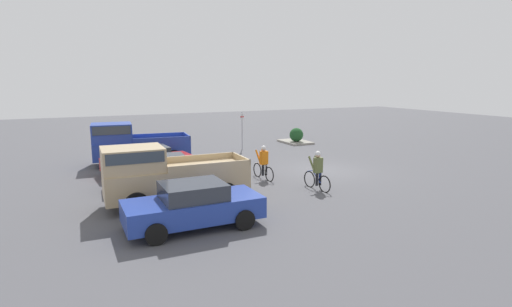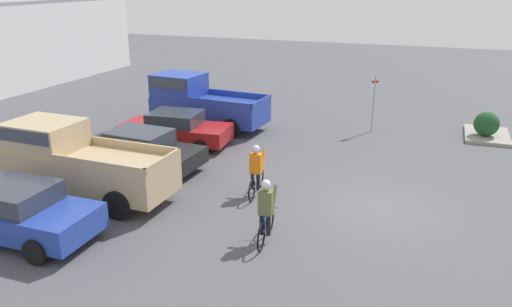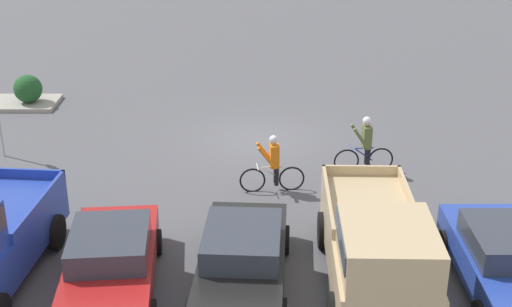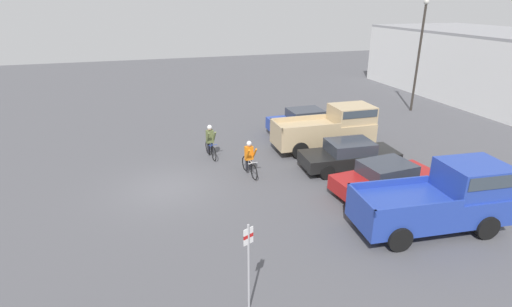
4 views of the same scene
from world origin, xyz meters
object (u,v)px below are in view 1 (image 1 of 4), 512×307
object	(u,v)px
pickup_truck_1	(132,143)
cyclist_1	(317,170)
pickup_truck_0	(165,174)
shrub	(296,135)
cyclist_0	(263,163)
fire_lane_sign	(242,127)
sedan_2	(148,160)
sedan_1	(162,171)
sedan_0	(193,205)

from	to	relation	value
pickup_truck_1	cyclist_1	xyz separation A→B (m)	(-9.12, -6.48, -0.35)
pickup_truck_0	shrub	xyz separation A→B (m)	(10.93, -12.36, -0.53)
cyclist_0	fire_lane_sign	world-z (taller)	fire_lane_sign
fire_lane_sign	sedan_2	bearing A→B (deg)	123.06
pickup_truck_0	sedan_1	xyz separation A→B (m)	(2.79, -0.44, -0.49)
sedan_0	sedan_2	xyz separation A→B (m)	(8.40, -0.06, -0.06)
shrub	sedan_1	bearing A→B (deg)	124.33
sedan_1	pickup_truck_1	size ratio (longest dim) A/B	0.86
pickup_truck_1	shrub	xyz separation A→B (m)	(2.49, -12.37, -0.54)
cyclist_1	shrub	distance (m)	13.02
sedan_2	cyclist_0	distance (m)	6.02
shrub	sedan_2	bearing A→B (deg)	113.93
sedan_0	shrub	size ratio (longest dim) A/B	4.23
cyclist_0	fire_lane_sign	xyz separation A→B (m)	(8.31, -2.45, 0.74)
sedan_0	pickup_truck_0	world-z (taller)	pickup_truck_0
pickup_truck_0	cyclist_0	size ratio (longest dim) A/B	2.99
sedan_0	cyclist_0	xyz separation A→B (m)	(4.85, -4.92, 0.07)
pickup_truck_0	sedan_1	world-z (taller)	pickup_truck_0
cyclist_0	sedan_2	bearing A→B (deg)	53.82
pickup_truck_1	cyclist_1	bearing A→B (deg)	-144.57
pickup_truck_1	shrub	bearing A→B (deg)	-78.60
cyclist_1	sedan_2	bearing A→B (deg)	44.42
cyclist_0	sedan_1	bearing A→B (deg)	80.97
fire_lane_sign	sedan_0	bearing A→B (deg)	150.76
sedan_0	fire_lane_sign	size ratio (longest dim) A/B	1.70
sedan_1	cyclist_1	world-z (taller)	cyclist_1
sedan_0	pickup_truck_1	distance (m)	11.26
sedan_1	cyclist_0	world-z (taller)	cyclist_0
pickup_truck_0	cyclist_1	bearing A→B (deg)	-96.01
sedan_1	sedan_2	size ratio (longest dim) A/B	1.03
sedan_0	sedan_1	distance (m)	5.60
pickup_truck_0	fire_lane_sign	xyz separation A→B (m)	(10.35, -7.64, 0.36)
cyclist_1	fire_lane_sign	world-z (taller)	fire_lane_sign
sedan_1	shrub	distance (m)	14.43
cyclist_1	fire_lane_sign	size ratio (longest dim) A/B	0.69
sedan_2	pickup_truck_1	world-z (taller)	pickup_truck_1
pickup_truck_0	pickup_truck_1	distance (m)	8.43
shrub	cyclist_0	bearing A→B (deg)	141.12
cyclist_0	pickup_truck_1	bearing A→B (deg)	39.09
pickup_truck_0	sedan_1	size ratio (longest dim) A/B	1.15
sedan_1	cyclist_0	xyz separation A→B (m)	(-0.75, -4.75, 0.11)
sedan_0	fire_lane_sign	bearing A→B (deg)	-29.24
pickup_truck_0	sedan_2	world-z (taller)	pickup_truck_0
fire_lane_sign	cyclist_1	bearing A→B (deg)	173.99
cyclist_0	cyclist_1	xyz separation A→B (m)	(-2.72, -1.29, 0.04)
sedan_2	pickup_truck_1	distance (m)	2.91
sedan_0	sedan_1	bearing A→B (deg)	-1.76
sedan_1	fire_lane_sign	world-z (taller)	fire_lane_sign
cyclist_1	shrub	world-z (taller)	cyclist_1
pickup_truck_0	sedan_1	distance (m)	2.87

